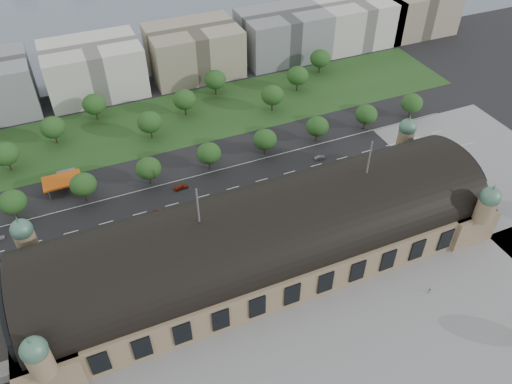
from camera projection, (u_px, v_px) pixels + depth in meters
name	position (u px, v px, depth m)	size (l,w,h in m)	color
ground	(264.00, 261.00, 162.37)	(900.00, 900.00, 0.00)	black
station	(264.00, 239.00, 155.64)	(150.00, 48.40, 44.30)	#8A7556
plaza_south	(363.00, 363.00, 134.77)	(190.00, 48.00, 0.12)	gray
plaza_east	(506.00, 181.00, 193.08)	(56.00, 100.00, 0.12)	gray
road_slab	(172.00, 205.00, 182.81)	(260.00, 26.00, 0.10)	black
grass_belt	(149.00, 126.00, 222.52)	(300.00, 45.00, 0.10)	#22451B
petrol_station	(65.00, 178.00, 189.73)	(14.00, 13.00, 5.05)	#C44D0B
office_3	(94.00, 69.00, 237.99)	(45.00, 32.00, 24.00)	silver
office_4	(194.00, 51.00, 252.90)	(45.00, 32.00, 24.00)	tan
office_5	(283.00, 35.00, 267.81)	(45.00, 32.00, 24.00)	gray
office_6	(355.00, 21.00, 281.23)	(45.00, 32.00, 24.00)	silver
office_7	(413.00, 11.00, 293.16)	(45.00, 32.00, 24.00)	tan
tree_row_2	(13.00, 202.00, 172.87)	(9.60, 9.60, 11.52)	#2D2116
tree_row_3	(83.00, 184.00, 180.03)	(9.60, 9.60, 11.52)	#2D2116
tree_row_4	(148.00, 168.00, 187.18)	(9.60, 9.60, 11.52)	#2D2116
tree_row_5	(209.00, 153.00, 194.34)	(9.60, 9.60, 11.52)	#2D2116
tree_row_6	(265.00, 139.00, 201.50)	(9.60, 9.60, 11.52)	#2D2116
tree_row_7	(317.00, 126.00, 208.65)	(9.60, 9.60, 11.52)	#2D2116
tree_row_8	(366.00, 114.00, 215.81)	(9.60, 9.60, 11.52)	#2D2116
tree_row_9	(412.00, 103.00, 222.97)	(9.60, 9.60, 11.52)	#2D2116
tree_belt_3	(5.00, 154.00, 193.01)	(10.40, 10.40, 12.48)	#2D2116
tree_belt_4	(53.00, 127.00, 207.02)	(10.40, 10.40, 12.48)	#2D2116
tree_belt_5	(94.00, 104.00, 221.02)	(10.40, 10.40, 12.48)	#2D2116
tree_belt_6	(150.00, 122.00, 210.01)	(10.40, 10.40, 12.48)	#2D2116
tree_belt_7	(184.00, 100.00, 224.01)	(10.40, 10.40, 12.48)	#2D2116
tree_belt_8	(215.00, 80.00, 238.02)	(10.40, 10.40, 12.48)	#2D2116
tree_belt_9	(272.00, 95.00, 227.01)	(10.40, 10.40, 12.48)	#2D2116
tree_belt_10	(298.00, 76.00, 241.01)	(10.40, 10.40, 12.48)	#2D2116
tree_belt_11	(320.00, 58.00, 255.02)	(10.40, 10.40, 12.48)	#2D2116
traffic_car_2	(82.00, 246.00, 166.51)	(2.15, 4.65, 1.29)	black
traffic_car_3	(181.00, 187.00, 189.26)	(2.25, 5.54, 1.61)	maroon
traffic_car_4	(239.00, 199.00, 183.93)	(1.73, 4.30, 1.47)	#182744
traffic_car_5	(320.00, 158.00, 203.30)	(1.61, 4.60, 1.52)	#5B5D63
parked_car_0	(10.00, 276.00, 156.53)	(1.54, 4.41, 1.45)	black
parked_car_1	(4.00, 278.00, 155.99)	(2.36, 5.13, 1.42)	maroon
parked_car_2	(85.00, 263.00, 160.49)	(2.03, 4.98, 1.45)	#1A234A
parked_car_3	(129.00, 245.00, 166.87)	(1.53, 3.79, 1.29)	#57595F
parked_car_4	(98.00, 259.00, 161.66)	(1.73, 4.96, 1.63)	white
parked_car_5	(111.00, 256.00, 162.94)	(2.65, 5.74, 1.59)	gray
parked_car_6	(182.00, 230.00, 171.81)	(2.10, 5.15, 1.50)	black
bus_west	(170.00, 213.00, 176.82)	(3.02, 12.91, 3.60)	red
bus_mid	(292.00, 184.00, 189.36)	(2.56, 10.96, 3.05)	beige
bus_east	(288.00, 184.00, 189.31)	(2.50, 10.67, 2.97)	beige
pedestrian_0	(429.00, 291.00, 151.98)	(0.89, 0.51, 1.82)	gray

